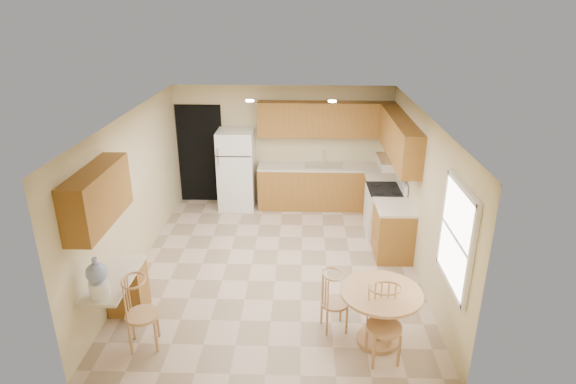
{
  "coord_description": "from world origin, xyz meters",
  "views": [
    {
      "loc": [
        0.41,
        -6.94,
        4.07
      ],
      "look_at": [
        0.18,
        0.3,
        1.18
      ],
      "focal_mm": 30.0,
      "sensor_mm": 36.0,
      "label": 1
    }
  ],
  "objects_px": {
    "refrigerator": "(237,170)",
    "water_crock": "(98,279)",
    "stove": "(384,211)",
    "chair_desk": "(139,311)",
    "chair_table_b": "(386,323)",
    "chair_table_a": "(335,299)",
    "dining_table": "(380,309)"
  },
  "relations": [
    {
      "from": "chair_table_b",
      "to": "chair_table_a",
      "type": "bearing_deg",
      "value": -55.22
    },
    {
      "from": "chair_table_b",
      "to": "chair_desk",
      "type": "relative_size",
      "value": 1.01
    },
    {
      "from": "chair_table_a",
      "to": "water_crock",
      "type": "xyz_separation_m",
      "value": [
        -2.85,
        -0.4,
        0.49
      ]
    },
    {
      "from": "water_crock",
      "to": "chair_table_b",
      "type": "bearing_deg",
      "value": -2.91
    },
    {
      "from": "stove",
      "to": "chair_table_b",
      "type": "xyz_separation_m",
      "value": [
        -0.52,
        -3.47,
        0.12
      ]
    },
    {
      "from": "chair_desk",
      "to": "water_crock",
      "type": "distance_m",
      "value": 0.62
    },
    {
      "from": "stove",
      "to": "chair_desk",
      "type": "distance_m",
      "value": 4.81
    },
    {
      "from": "refrigerator",
      "to": "water_crock",
      "type": "relative_size",
      "value": 3.16
    },
    {
      "from": "refrigerator",
      "to": "water_crock",
      "type": "bearing_deg",
      "value": -103.08
    },
    {
      "from": "stove",
      "to": "water_crock",
      "type": "bearing_deg",
      "value": -139.94
    },
    {
      "from": "chair_table_b",
      "to": "water_crock",
      "type": "relative_size",
      "value": 1.86
    },
    {
      "from": "chair_table_b",
      "to": "refrigerator",
      "type": "bearing_deg",
      "value": -72.31
    },
    {
      "from": "stove",
      "to": "water_crock",
      "type": "height_order",
      "value": "water_crock"
    },
    {
      "from": "water_crock",
      "to": "dining_table",
      "type": "bearing_deg",
      "value": 3.96
    },
    {
      "from": "refrigerator",
      "to": "chair_table_b",
      "type": "distance_m",
      "value": 5.25
    },
    {
      "from": "chair_table_a",
      "to": "chair_desk",
      "type": "distance_m",
      "value": 2.44
    },
    {
      "from": "refrigerator",
      "to": "water_crock",
      "type": "distance_m",
      "value": 4.64
    },
    {
      "from": "chair_table_b",
      "to": "water_crock",
      "type": "distance_m",
      "value": 3.43
    },
    {
      "from": "chair_desk",
      "to": "stove",
      "type": "bearing_deg",
      "value": 121.38
    },
    {
      "from": "stove",
      "to": "dining_table",
      "type": "xyz_separation_m",
      "value": [
        -0.53,
        -3.06,
        0.02
      ]
    },
    {
      "from": "dining_table",
      "to": "chair_table_b",
      "type": "distance_m",
      "value": 0.42
    },
    {
      "from": "chair_table_b",
      "to": "chair_desk",
      "type": "height_order",
      "value": "chair_table_b"
    },
    {
      "from": "chair_table_a",
      "to": "chair_table_b",
      "type": "relative_size",
      "value": 0.87
    },
    {
      "from": "chair_desk",
      "to": "dining_table",
      "type": "bearing_deg",
      "value": 82.65
    },
    {
      "from": "water_crock",
      "to": "refrigerator",
      "type": "bearing_deg",
      "value": 76.92
    },
    {
      "from": "chair_table_a",
      "to": "chair_desk",
      "type": "height_order",
      "value": "chair_desk"
    },
    {
      "from": "chair_desk",
      "to": "water_crock",
      "type": "relative_size",
      "value": 1.84
    },
    {
      "from": "chair_table_b",
      "to": "water_crock",
      "type": "height_order",
      "value": "water_crock"
    },
    {
      "from": "dining_table",
      "to": "chair_table_b",
      "type": "bearing_deg",
      "value": -89.75
    },
    {
      "from": "dining_table",
      "to": "chair_desk",
      "type": "distance_m",
      "value": 2.96
    },
    {
      "from": "chair_table_a",
      "to": "water_crock",
      "type": "bearing_deg",
      "value": -94.77
    },
    {
      "from": "chair_table_b",
      "to": "chair_desk",
      "type": "xyz_separation_m",
      "value": [
        -2.95,
        0.15,
        -0.01
      ]
    }
  ]
}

